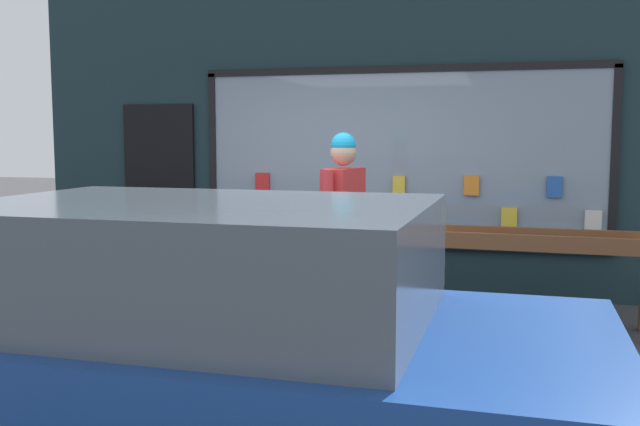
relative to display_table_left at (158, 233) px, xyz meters
name	(u,v)px	position (x,y,z in m)	size (l,w,h in m)	color
ground_plane	(276,346)	(1.66, -1.15, -0.73)	(40.00, 40.00, 0.00)	#38383A
shopfront_facade	(343,138)	(1.67, 1.24, 0.98)	(7.35, 0.29, 3.46)	#192D33
display_table_left	(158,233)	(0.00, 0.00, 0.00)	(2.93, 0.70, 0.90)	brown
display_table_right	(489,248)	(3.33, 0.00, -0.02)	(2.93, 0.68, 0.88)	brown
person_browsing	(343,214)	(2.08, -0.50, 0.31)	(0.32, 0.67, 1.76)	#4C382D
small_dog	(378,308)	(2.44, -0.72, -0.46)	(0.26, 0.59, 0.39)	white
parked_car	(200,336)	(2.03, -3.41, 0.01)	(4.00, 2.03, 1.41)	navy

